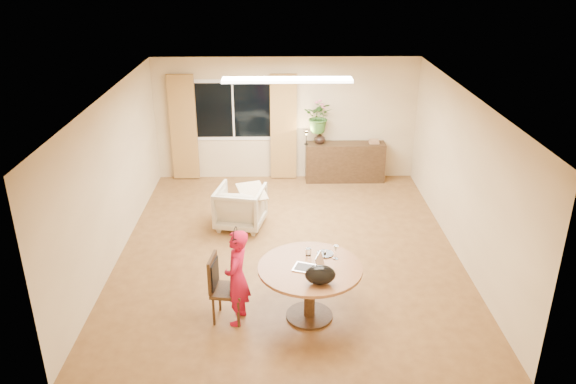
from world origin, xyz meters
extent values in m
plane|color=brown|center=(0.00, 0.00, 0.00)|extent=(6.50, 6.50, 0.00)
plane|color=white|center=(0.00, 0.00, 2.60)|extent=(6.50, 6.50, 0.00)
plane|color=tan|center=(0.00, 3.25, 1.30)|extent=(5.50, 0.00, 5.50)
plane|color=tan|center=(-2.75, 0.00, 1.30)|extent=(0.00, 6.50, 6.50)
plane|color=tan|center=(2.75, 0.00, 1.30)|extent=(0.00, 6.50, 6.50)
cube|color=white|center=(-1.10, 3.23, 1.50)|extent=(1.70, 0.02, 1.30)
cube|color=black|center=(-1.10, 3.22, 1.50)|extent=(1.55, 0.01, 1.15)
cube|color=white|center=(-1.10, 3.22, 1.50)|extent=(0.04, 0.01, 1.15)
cube|color=#91602F|center=(-2.15, 3.15, 1.15)|extent=(0.55, 0.08, 2.25)
cube|color=#91602F|center=(-0.05, 3.15, 1.15)|extent=(0.55, 0.08, 2.25)
cube|color=white|center=(0.00, 1.20, 2.57)|extent=(2.20, 0.35, 0.05)
cylinder|color=brown|center=(0.25, -1.90, 0.76)|extent=(1.37, 1.37, 0.04)
cylinder|color=black|center=(0.25, -1.90, 0.37)|extent=(0.15, 0.15, 0.74)
cylinder|color=black|center=(0.25, -1.90, 0.02)|extent=(0.63, 0.63, 0.03)
imported|color=red|center=(-0.70, -1.97, 0.67)|extent=(0.54, 0.40, 1.34)
imported|color=beige|center=(-0.84, 0.85, 0.38)|extent=(0.96, 0.98, 0.75)
cube|color=black|center=(1.26, 3.01, 0.42)|extent=(1.67, 0.41, 0.83)
imported|color=black|center=(0.71, 3.01, 0.96)|extent=(0.29, 0.29, 0.25)
imported|color=#266626|center=(0.69, 3.01, 1.41)|extent=(0.70, 0.64, 0.66)
camera|label=1|loc=(-0.14, -8.22, 4.56)|focal=35.00mm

